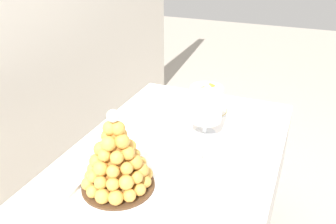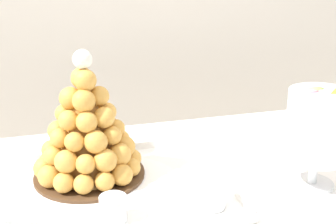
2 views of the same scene
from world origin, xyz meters
name	(u,v)px [view 1 (image 1 of 2)]	position (x,y,z in m)	size (l,w,h in m)	color
buffet_table	(171,179)	(0.00, 0.00, 0.68)	(1.33, 0.82, 0.80)	brown
serving_tray	(141,188)	(-0.24, 0.02, 0.81)	(0.54, 0.40, 0.02)	white
croquembouche	(117,159)	(-0.26, 0.09, 0.92)	(0.25, 0.25, 0.30)	#4C331E
dessert_cup_mid_left	(173,191)	(-0.24, -0.10, 0.83)	(0.05, 0.05, 0.05)	silver
dessert_cup_centre	(194,159)	(-0.04, -0.11, 0.83)	(0.06, 0.06, 0.06)	silver
macaron_goblet	(206,104)	(0.22, -0.07, 0.94)	(0.14, 0.14, 0.24)	white
fruit_tart_plate	(208,108)	(0.44, -0.02, 0.82)	(0.20, 0.20, 0.06)	white
wine_glass	(96,148)	(-0.23, 0.20, 0.92)	(0.07, 0.07, 0.16)	silver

